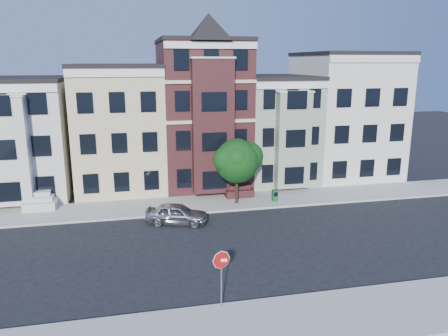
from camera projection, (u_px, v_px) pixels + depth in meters
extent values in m
plane|color=black|center=(244.00, 246.00, 25.44)|extent=(120.00, 120.00, 0.00)
cube|color=#9E9B93|center=(217.00, 203.00, 33.02)|extent=(60.00, 4.00, 0.15)
cube|color=#9E9B93|center=(295.00, 323.00, 17.83)|extent=(60.00, 4.00, 0.15)
cube|color=beige|center=(18.00, 138.00, 35.01)|extent=(8.00, 9.00, 9.00)
cube|color=#CABC8D|center=(120.00, 129.00, 36.55)|extent=(7.00, 9.00, 10.00)
cube|color=#371718|center=(202.00, 115.00, 37.77)|extent=(7.00, 9.00, 12.00)
cube|color=gray|center=(273.00, 129.00, 39.48)|extent=(6.00, 9.00, 9.00)
cube|color=silver|center=(345.00, 116.00, 40.70)|extent=(8.00, 9.00, 11.00)
imported|color=gray|center=(177.00, 214.00, 28.81)|extent=(4.40, 2.82, 1.39)
cube|color=#145322|center=(275.00, 195.00, 33.09)|extent=(0.43, 0.38, 0.89)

